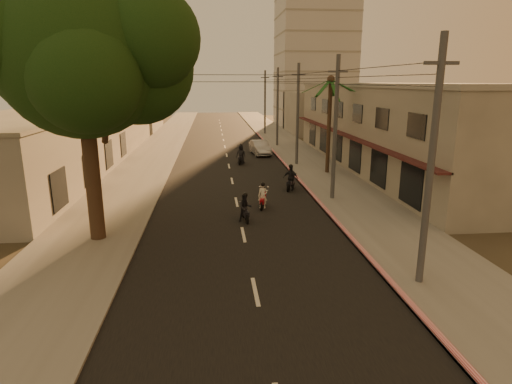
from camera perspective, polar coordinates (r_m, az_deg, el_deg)
ground at (r=19.56m, az=-1.27°, el=-7.74°), size 160.00×160.00×0.00m
road at (r=38.79m, az=-3.63°, el=3.46°), size 10.00×140.00×0.02m
sidewalk_right at (r=39.76m, az=7.25°, el=3.72°), size 5.00×140.00×0.12m
sidewalk_left at (r=39.23m, az=-14.66°, el=3.22°), size 5.00×140.00×0.12m
curb_stripe at (r=34.47m, az=5.21°, el=2.19°), size 0.20×60.00×0.20m
shophouse_row at (r=39.37m, az=17.38°, el=8.36°), size 8.80×34.20×7.30m
left_building at (r=34.76m, az=-27.06°, el=4.96°), size 8.20×24.20×5.20m
distant_tower at (r=76.36m, az=7.84°, el=19.30°), size 12.10×12.10×28.00m
broadleaf_tree at (r=20.89m, az=-21.14°, el=16.52°), size 9.60×8.70×12.10m
palm_tree at (r=35.33m, az=9.93°, el=13.86°), size 5.00×5.00×8.20m
utility_poles at (r=38.81m, az=5.64°, el=13.13°), size 1.20×48.26×9.00m
filler_right at (r=65.06m, az=8.04°, el=10.45°), size 8.00×14.00×6.00m
filler_left_near at (r=53.81m, az=-19.52°, el=8.11°), size 8.00×14.00×4.40m
filler_left_far at (r=71.28m, az=-16.27°, el=10.77°), size 8.00×14.00×7.00m
scooter_red at (r=25.63m, az=0.91°, el=-0.61°), size 0.80×1.63×1.62m
scooter_mid_a at (r=23.24m, az=-1.44°, el=-2.17°), size 0.88×1.66×1.63m
scooter_mid_b at (r=30.01m, az=4.64°, el=1.83°), size 1.35×1.77×1.86m
scooter_far_a at (r=39.58m, az=-2.02°, el=4.96°), size 1.15×1.91×1.91m
parked_car at (r=44.81m, az=0.55°, el=5.93°), size 2.63×4.89×1.49m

